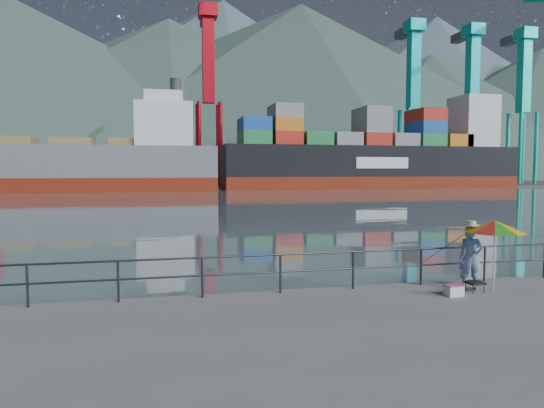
{
  "coord_description": "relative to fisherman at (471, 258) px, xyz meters",
  "views": [
    {
      "loc": [
        -3.94,
        -10.26,
        3.17
      ],
      "look_at": [
        -0.24,
        6.0,
        2.0
      ],
      "focal_mm": 32.0,
      "sensor_mm": 36.0,
      "label": 1
    }
  ],
  "objects": [
    {
      "name": "ground",
      "position": [
        -4.06,
        -4.52,
        -1.09
      ],
      "size": [
        24.0,
        11.0,
        0.5
      ],
      "primitive_type": "cube",
      "color": "slate",
      "rests_on": "ground"
    },
    {
      "name": "harbor_water",
      "position": [
        -4.06,
        128.98,
        -0.84
      ],
      "size": [
        500.0,
        280.0,
        0.0
      ],
      "primitive_type": "cube",
      "color": "slate",
      "rests_on": "ground"
    },
    {
      "name": "far_dock",
      "position": [
        5.94,
        91.98,
        -0.84
      ],
      "size": [
        200.0,
        40.0,
        0.4
      ],
      "primitive_type": "cube",
      "color": "#514F4C",
      "rests_on": "ground"
    },
    {
      "name": "guardrail",
      "position": [
        -4.06,
        0.68,
        -0.32
      ],
      "size": [
        22.0,
        0.06,
        1.03
      ],
      "color": "#2D3033",
      "rests_on": "ground"
    },
    {
      "name": "mountains",
      "position": [
        34.76,
        206.73,
        34.71
      ],
      "size": [
        600.0,
        332.8,
        80.0
      ],
      "color": "#385147",
      "rests_on": "ground"
    },
    {
      "name": "port_cranes",
      "position": [
        26.94,
        82.98,
        15.16
      ],
      "size": [
        116.0,
        28.0,
        38.4
      ],
      "color": "#AF1622",
      "rests_on": "ground"
    },
    {
      "name": "container_stacks",
      "position": [
        30.89,
        92.53,
        1.97
      ],
      "size": [
        58.0,
        5.4,
        7.8
      ],
      "color": "yellow",
      "rests_on": "ground"
    },
    {
      "name": "fisherman",
      "position": [
        0.0,
        0.0,
        0.0
      ],
      "size": [
        0.72,
        0.61,
        1.68
      ],
      "primitive_type": "imported",
      "rotation": [
        0.0,
        0.0,
        -0.4
      ],
      "color": "#264B89",
      "rests_on": "ground"
    },
    {
      "name": "beach_umbrella",
      "position": [
        0.4,
        -0.39,
        0.86
      ],
      "size": [
        1.72,
        1.72,
        1.86
      ],
      "color": "white",
      "rests_on": "ground"
    },
    {
      "name": "folding_stool",
      "position": [
        -0.09,
        -0.33,
        -0.7
      ],
      "size": [
        0.42,
        0.42,
        0.27
      ],
      "color": "black",
      "rests_on": "ground"
    },
    {
      "name": "cooler_bag",
      "position": [
        -0.86,
        -0.56,
        -0.72
      ],
      "size": [
        0.45,
        0.33,
        0.25
      ],
      "primitive_type": "cube",
      "rotation": [
        0.0,
        0.0,
        0.09
      ],
      "color": "silver",
      "rests_on": "ground"
    },
    {
      "name": "fishing_rod",
      "position": [
        -0.1,
        1.16,
        -0.84
      ],
      "size": [
        0.5,
        1.6,
        1.18
      ],
      "primitive_type": "cylinder",
      "rotation": [
        0.96,
        0.0,
        0.3
      ],
      "color": "black",
      "rests_on": "ground"
    },
    {
      "name": "bulk_carrier",
      "position": [
        -20.39,
        69.81,
        3.37
      ],
      "size": [
        46.07,
        7.97,
        14.5
      ],
      "color": "maroon",
      "rests_on": "ground"
    },
    {
      "name": "container_ship",
      "position": [
        32.32,
        74.07,
        5.02
      ],
      "size": [
        56.37,
        9.39,
        18.1
      ],
      "color": "maroon",
      "rests_on": "ground"
    }
  ]
}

